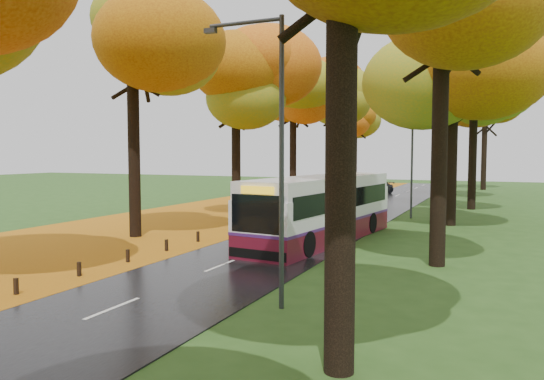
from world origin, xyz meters
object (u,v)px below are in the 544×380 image
Objects in this scene: bus at (321,207)px; streetlamp_mid at (408,146)px; streetlamp_far at (444,149)px; car_dark at (378,188)px; car_white at (342,197)px; streetlamp_near at (273,138)px; car_silver at (362,191)px.

streetlamp_mid is at bearing 84.96° from bus.
streetlamp_far reaches higher than car_dark.
streetlamp_far is at bearing 92.68° from bus.
streetlamp_mid is 9.24m from car_white.
streetlamp_near is 35.80m from car_silver.
streetlamp_near is at bearing -71.77° from bus.
streetlamp_near is 11.64m from bus.
streetlamp_mid is at bearing -90.00° from streetlamp_far.
streetlamp_far is at bearing 44.44° from car_dark.
streetlamp_far is 33.21m from bus.
streetlamp_far is 0.66× the size of bus.
streetlamp_mid is at bearing -28.31° from car_white.
streetlamp_near reaches higher than car_dark.
streetlamp_near is 0.66× the size of bus.
streetlamp_near is 28.63m from car_white.
car_silver is at bearing 106.14° from bus.
bus reaches higher than car_silver.
car_white is at bearing 102.46° from streetlamp_near.
car_dark is (-3.84, 30.01, -1.03)m from bus.
streetlamp_far is 1.92× the size of car_dark.
car_silver is at bearing 100.19° from streetlamp_near.
streetlamp_far is 2.02× the size of car_silver.
streetlamp_near is 22.00m from streetlamp_mid.
streetlamp_near is 2.02× the size of car_silver.
streetlamp_far reaches higher than car_white.
car_white is at bearing -71.60° from car_dark.
car_silver is at bearing 115.82° from streetlamp_mid.
streetlamp_far is 7.92m from car_dark.
streetlamp_near reaches higher than car_white.
car_dark is (-6.11, -2.98, -4.07)m from streetlamp_far.
car_silver is 6.01m from car_dark.
streetlamp_mid is 22.00m from streetlamp_far.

